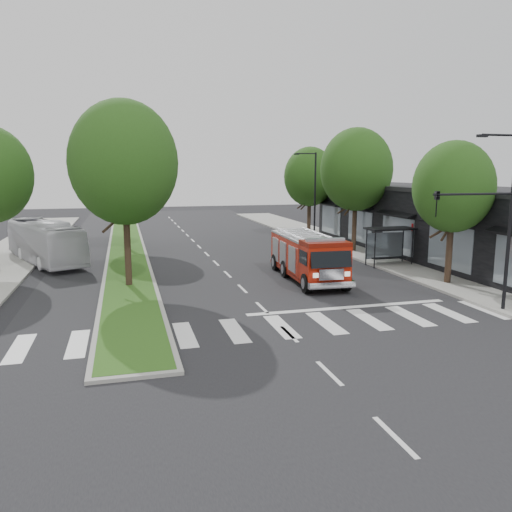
{
  "coord_description": "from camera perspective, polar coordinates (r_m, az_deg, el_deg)",
  "views": [
    {
      "loc": [
        -6.14,
        -21.95,
        6.37
      ],
      "look_at": [
        0.77,
        3.97,
        1.8
      ],
      "focal_mm": 35.0,
      "sensor_mm": 36.0,
      "label": 1
    }
  ],
  "objects": [
    {
      "name": "fire_engine",
      "position": [
        29.63,
        5.89,
        -0.09
      ],
      "size": [
        2.84,
        8.38,
        2.87
      ],
      "rotation": [
        0.0,
        0.0,
        -0.04
      ],
      "color": "#630F05",
      "rests_on": "ground"
    },
    {
      "name": "median",
      "position": [
        40.45,
        -14.54,
        0.41
      ],
      "size": [
        3.0,
        50.0,
        0.15
      ],
      "color": "gray",
      "rests_on": "ground"
    },
    {
      "name": "bus_shelter",
      "position": [
        35.01,
        14.92,
        2.23
      ],
      "size": [
        3.2,
        1.6,
        2.61
      ],
      "color": "black",
      "rests_on": "ground"
    },
    {
      "name": "storefront_row",
      "position": [
        39.64,
        20.92,
        3.43
      ],
      "size": [
        8.0,
        30.0,
        5.0
      ],
      "primitive_type": "cube",
      "color": "black",
      "rests_on": "ground"
    },
    {
      "name": "tree_median_far",
      "position": [
        41.95,
        -14.94,
        9.51
      ],
      "size": [
        5.6,
        5.6,
        9.72
      ],
      "color": "black",
      "rests_on": "ground"
    },
    {
      "name": "streetlight_right_far",
      "position": [
        45.12,
        6.58,
        7.2
      ],
      "size": [
        2.11,
        0.2,
        8.0
      ],
      "color": "black",
      "rests_on": "ground"
    },
    {
      "name": "tree_median_near",
      "position": [
        27.96,
        -14.87,
        10.26
      ],
      "size": [
        5.8,
        5.8,
        10.16
      ],
      "color": "black",
      "rests_on": "ground"
    },
    {
      "name": "tree_right_near",
      "position": [
        29.76,
        21.63,
        7.33
      ],
      "size": [
        4.4,
        4.4,
        8.05
      ],
      "color": "black",
      "rests_on": "ground"
    },
    {
      "name": "city_bus",
      "position": [
        38.0,
        -22.99,
        1.51
      ],
      "size": [
        6.53,
        10.79,
        2.97
      ],
      "primitive_type": "imported",
      "rotation": [
        0.0,
        0.0,
        0.41
      ],
      "color": "silver",
      "rests_on": "ground"
    },
    {
      "name": "tree_right_mid",
      "position": [
        40.05,
        11.38,
        9.65
      ],
      "size": [
        5.6,
        5.6,
        9.72
      ],
      "color": "black",
      "rests_on": "ground"
    },
    {
      "name": "streetlight_right_near",
      "position": [
        24.33,
        25.59,
        4.7
      ],
      "size": [
        4.08,
        0.22,
        8.0
      ],
      "color": "black",
      "rests_on": "ground"
    },
    {
      "name": "tree_right_far",
      "position": [
        49.23,
        6.16,
        8.99
      ],
      "size": [
        5.0,
        5.0,
        8.73
      ],
      "color": "black",
      "rests_on": "ground"
    },
    {
      "name": "sidewalk_right",
      "position": [
        37.53,
        15.11,
        -0.33
      ],
      "size": [
        5.0,
        80.0,
        0.15
      ],
      "primitive_type": "cube",
      "color": "gray",
      "rests_on": "ground"
    },
    {
      "name": "ground",
      "position": [
        23.67,
        0.69,
        -5.95
      ],
      "size": [
        140.0,
        140.0,
        0.0
      ],
      "primitive_type": "plane",
      "color": "black",
      "rests_on": "ground"
    }
  ]
}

